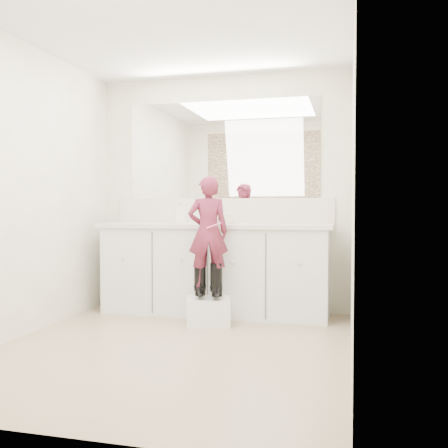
# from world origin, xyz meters

# --- Properties ---
(floor) EXTENTS (3.00, 3.00, 0.00)m
(floor) POSITION_xyz_m (0.00, 0.00, 0.00)
(floor) COLOR #8E795D
(floor) RESTS_ON ground
(ceiling) EXTENTS (3.00, 3.00, 0.00)m
(ceiling) POSITION_xyz_m (0.00, 0.00, 2.40)
(ceiling) COLOR white
(ceiling) RESTS_ON wall_back
(wall_back) EXTENTS (2.60, 0.00, 2.60)m
(wall_back) POSITION_xyz_m (0.00, 1.50, 1.20)
(wall_back) COLOR beige
(wall_back) RESTS_ON floor
(wall_front) EXTENTS (2.60, 0.00, 2.60)m
(wall_front) POSITION_xyz_m (0.00, -1.50, 1.20)
(wall_front) COLOR beige
(wall_front) RESTS_ON floor
(wall_left) EXTENTS (0.00, 3.00, 3.00)m
(wall_left) POSITION_xyz_m (-1.30, 0.00, 1.20)
(wall_left) COLOR beige
(wall_left) RESTS_ON floor
(wall_right) EXTENTS (0.00, 3.00, 3.00)m
(wall_right) POSITION_xyz_m (1.30, 0.00, 1.20)
(wall_right) COLOR beige
(wall_right) RESTS_ON floor
(vanity_cabinet) EXTENTS (2.20, 0.55, 0.85)m
(vanity_cabinet) POSITION_xyz_m (0.00, 1.23, 0.42)
(vanity_cabinet) COLOR silver
(vanity_cabinet) RESTS_ON floor
(countertop) EXTENTS (2.28, 0.58, 0.04)m
(countertop) POSITION_xyz_m (0.00, 1.21, 0.87)
(countertop) COLOR beige
(countertop) RESTS_ON vanity_cabinet
(backsplash) EXTENTS (2.28, 0.03, 0.25)m
(backsplash) POSITION_xyz_m (0.00, 1.49, 1.02)
(backsplash) COLOR beige
(backsplash) RESTS_ON countertop
(mirror) EXTENTS (2.00, 0.02, 1.00)m
(mirror) POSITION_xyz_m (0.00, 1.49, 1.64)
(mirror) COLOR white
(mirror) RESTS_ON wall_back
(dot_panel) EXTENTS (2.00, 0.01, 1.20)m
(dot_panel) POSITION_xyz_m (0.00, -1.49, 1.65)
(dot_panel) COLOR #472819
(dot_panel) RESTS_ON wall_front
(faucet) EXTENTS (0.08, 0.08, 0.10)m
(faucet) POSITION_xyz_m (0.00, 1.38, 0.94)
(faucet) COLOR silver
(faucet) RESTS_ON countertop
(cup) EXTENTS (0.12, 0.12, 0.10)m
(cup) POSITION_xyz_m (0.16, 1.18, 0.94)
(cup) COLOR #F2E9C2
(cup) RESTS_ON countertop
(soap_bottle) EXTENTS (0.12, 0.13, 0.21)m
(soap_bottle) POSITION_xyz_m (-0.34, 1.15, 1.00)
(soap_bottle) COLOR silver
(soap_bottle) RESTS_ON countertop
(step_stool) EXTENTS (0.46, 0.41, 0.24)m
(step_stool) POSITION_xyz_m (0.06, 0.75, 0.12)
(step_stool) COLOR white
(step_stool) RESTS_ON floor
(boot_left) EXTENTS (0.17, 0.24, 0.32)m
(boot_left) POSITION_xyz_m (-0.01, 0.75, 0.40)
(boot_left) COLOR black
(boot_left) RESTS_ON step_stool
(boot_right) EXTENTS (0.17, 0.24, 0.32)m
(boot_right) POSITION_xyz_m (0.14, 0.75, 0.40)
(boot_right) COLOR black
(boot_right) RESTS_ON step_stool
(toddler) EXTENTS (0.41, 0.33, 0.98)m
(toddler) POSITION_xyz_m (0.06, 0.75, 0.83)
(toddler) COLOR #A83358
(toddler) RESTS_ON step_stool
(toothbrush) EXTENTS (0.13, 0.05, 0.06)m
(toothbrush) POSITION_xyz_m (0.13, 0.69, 0.89)
(toothbrush) COLOR pink
(toothbrush) RESTS_ON toddler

